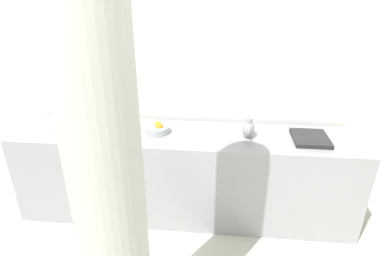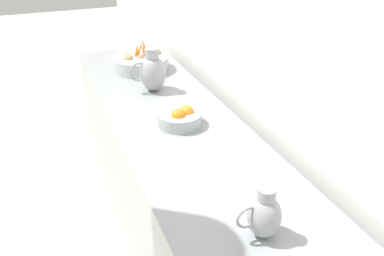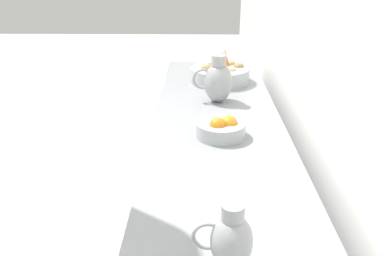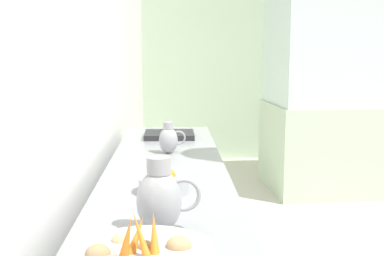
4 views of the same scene
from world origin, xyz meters
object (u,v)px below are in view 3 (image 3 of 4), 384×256
object	(u,v)px
metal_pitcher_tall	(218,81)
orange_bowl	(221,129)
vegetable_colander	(220,74)
metal_pitcher_short	(231,239)

from	to	relation	value
metal_pitcher_tall	orange_bowl	bearing A→B (deg)	89.73
vegetable_colander	metal_pitcher_tall	xyz separation A→B (m)	(0.03, 0.37, 0.07)
metal_pitcher_tall	metal_pitcher_short	world-z (taller)	metal_pitcher_tall
vegetable_colander	metal_pitcher_tall	bearing A→B (deg)	85.38
vegetable_colander	metal_pitcher_short	distance (m)	1.64
orange_bowl	metal_pitcher_short	size ratio (longest dim) A/B	1.17
orange_bowl	metal_pitcher_tall	distance (m)	0.47
orange_bowl	metal_pitcher_short	world-z (taller)	metal_pitcher_short
vegetable_colander	orange_bowl	bearing A→B (deg)	87.81
vegetable_colander	orange_bowl	world-z (taller)	vegetable_colander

